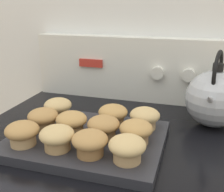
# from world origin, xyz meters

# --- Properties ---
(wall_back) EXTENTS (8.00, 0.05, 2.40)m
(wall_back) POSITION_xyz_m (0.00, 0.68, 1.20)
(wall_back) COLOR silver
(wall_back) RESTS_ON ground_plane
(control_panel) EXTENTS (0.73, 0.07, 0.22)m
(control_panel) POSITION_xyz_m (0.00, 0.63, 1.03)
(control_panel) COLOR silver
(control_panel) RESTS_ON stove_range
(muffin_pan) EXTENTS (0.36, 0.28, 0.02)m
(muffin_pan) POSITION_xyz_m (-0.05, 0.27, 0.93)
(muffin_pan) COLOR #28282D
(muffin_pan) RESTS_ON stove_range
(muffin_r0_c0) EXTENTS (0.08, 0.08, 0.05)m
(muffin_r0_c0) POSITION_xyz_m (-0.17, 0.19, 0.97)
(muffin_r0_c0) COLOR tan
(muffin_r0_c0) RESTS_ON muffin_pan
(muffin_r0_c1) EXTENTS (0.08, 0.08, 0.05)m
(muffin_r0_c1) POSITION_xyz_m (-0.09, 0.19, 0.97)
(muffin_r0_c1) COLOR tan
(muffin_r0_c1) RESTS_ON muffin_pan
(muffin_r0_c2) EXTENTS (0.08, 0.08, 0.05)m
(muffin_r0_c2) POSITION_xyz_m (-0.01, 0.19, 0.97)
(muffin_r0_c2) COLOR olive
(muffin_r0_c2) RESTS_ON muffin_pan
(muffin_r0_c3) EXTENTS (0.08, 0.08, 0.05)m
(muffin_r0_c3) POSITION_xyz_m (0.07, 0.19, 0.97)
(muffin_r0_c3) COLOR tan
(muffin_r0_c3) RESTS_ON muffin_pan
(muffin_r1_c0) EXTENTS (0.08, 0.08, 0.05)m
(muffin_r1_c0) POSITION_xyz_m (-0.17, 0.28, 0.97)
(muffin_r1_c0) COLOR tan
(muffin_r1_c0) RESTS_ON muffin_pan
(muffin_r1_c1) EXTENTS (0.08, 0.08, 0.05)m
(muffin_r1_c1) POSITION_xyz_m (-0.09, 0.28, 0.97)
(muffin_r1_c1) COLOR tan
(muffin_r1_c1) RESTS_ON muffin_pan
(muffin_r1_c2) EXTENTS (0.08, 0.08, 0.05)m
(muffin_r1_c2) POSITION_xyz_m (-0.01, 0.27, 0.97)
(muffin_r1_c2) COLOR #A37A4C
(muffin_r1_c2) RESTS_ON muffin_pan
(muffin_r1_c3) EXTENTS (0.08, 0.08, 0.05)m
(muffin_r1_c3) POSITION_xyz_m (0.07, 0.27, 0.97)
(muffin_r1_c3) COLOR #A37A4C
(muffin_r1_c3) RESTS_ON muffin_pan
(muffin_r2_c0) EXTENTS (0.08, 0.08, 0.05)m
(muffin_r2_c0) POSITION_xyz_m (-0.17, 0.36, 0.97)
(muffin_r2_c0) COLOR tan
(muffin_r2_c0) RESTS_ON muffin_pan
(muffin_r2_c2) EXTENTS (0.08, 0.08, 0.05)m
(muffin_r2_c2) POSITION_xyz_m (-0.01, 0.35, 0.97)
(muffin_r2_c2) COLOR #A37A4C
(muffin_r2_c2) RESTS_ON muffin_pan
(muffin_r2_c3) EXTENTS (0.08, 0.08, 0.05)m
(muffin_r2_c3) POSITION_xyz_m (0.07, 0.35, 0.97)
(muffin_r2_c3) COLOR tan
(muffin_r2_c3) RESTS_ON muffin_pan
(tea_kettle) EXTENTS (0.15, 0.19, 0.21)m
(tea_kettle) POSITION_xyz_m (0.24, 0.47, 1.00)
(tea_kettle) COLOR #ADAFB5
(tea_kettle) RESTS_ON stove_range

